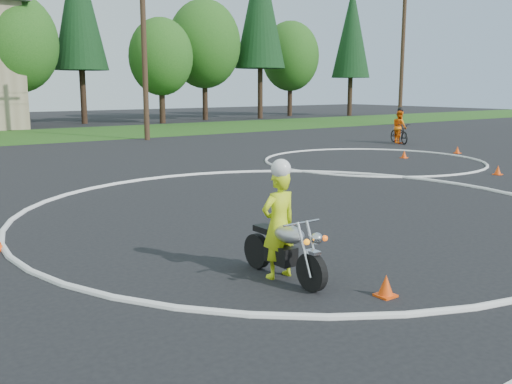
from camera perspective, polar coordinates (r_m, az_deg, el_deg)
ground at (r=10.68m, az=14.24°, el=-4.68°), size 120.00×120.00×0.00m
grass_strip at (r=34.58m, az=-22.70°, el=5.14°), size 120.00×10.00×0.02m
course_markings at (r=15.14m, az=6.86°, el=0.03°), size 19.05×19.05×0.12m
primary_motorcycle at (r=8.18m, az=2.87°, el=-5.70°), size 0.62×1.78×0.94m
rider_primary_grp at (r=8.18m, az=2.30°, el=-2.91°), size 0.58×0.38×1.74m
rider_second_grp at (r=28.91m, az=14.15°, el=5.97°), size 1.36×1.94×1.77m
traffic_cones at (r=16.34m, az=16.56°, el=0.89°), size 19.03×9.90×0.30m
treeline at (r=47.19m, az=-7.34°, el=15.10°), size 38.20×8.10×14.52m
utility_poles at (r=30.55m, az=-11.16°, el=14.90°), size 41.60×1.12×10.00m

